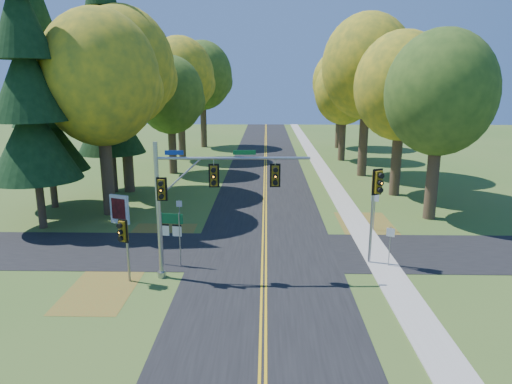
{
  "coord_description": "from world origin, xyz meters",
  "views": [
    {
      "loc": [
        0.08,
        -22.17,
        9.33
      ],
      "look_at": [
        -0.49,
        3.03,
        3.2
      ],
      "focal_mm": 32.0,
      "sensor_mm": 36.0,
      "label": 1
    }
  ],
  "objects_px": {
    "traffic_mast": "(196,192)",
    "info_kiosk": "(120,209)",
    "east_signal_pole": "(376,193)",
    "route_sign_cluster": "(171,228)"
  },
  "relations": [
    {
      "from": "east_signal_pole",
      "to": "route_sign_cluster",
      "type": "height_order",
      "value": "east_signal_pole"
    },
    {
      "from": "east_signal_pole",
      "to": "info_kiosk",
      "type": "height_order",
      "value": "east_signal_pole"
    },
    {
      "from": "traffic_mast",
      "to": "info_kiosk",
      "type": "distance_m",
      "value": 11.24
    },
    {
      "from": "info_kiosk",
      "to": "route_sign_cluster",
      "type": "bearing_deg",
      "value": -33.41
    },
    {
      "from": "info_kiosk",
      "to": "east_signal_pole",
      "type": "bearing_deg",
      "value": -2.09
    },
    {
      "from": "east_signal_pole",
      "to": "route_sign_cluster",
      "type": "xyz_separation_m",
      "value": [
        -10.43,
        -0.31,
        -1.85
      ]
    },
    {
      "from": "east_signal_pole",
      "to": "info_kiosk",
      "type": "distance_m",
      "value": 17.02
    },
    {
      "from": "east_signal_pole",
      "to": "info_kiosk",
      "type": "bearing_deg",
      "value": 131.47
    },
    {
      "from": "east_signal_pole",
      "to": "info_kiosk",
      "type": "relative_size",
      "value": 2.59
    },
    {
      "from": "traffic_mast",
      "to": "info_kiosk",
      "type": "bearing_deg",
      "value": 125.43
    }
  ]
}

